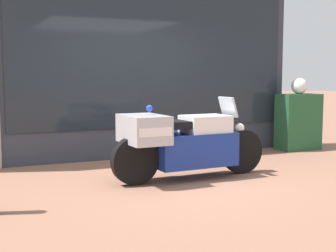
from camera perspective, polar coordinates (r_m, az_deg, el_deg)
The scene contains 6 objects.
ground_plane at distance 6.77m, azimuth 0.66°, elevation -6.40°, with size 60.00×60.00×0.00m, color #8E604C.
shop_building at distance 8.33m, azimuth -8.17°, elevation 9.02°, with size 6.55×0.55×3.78m.
window_display at distance 8.71m, azimuth -2.15°, elevation -0.35°, with size 5.02×0.30×2.06m.
paramedic_motorcycle at distance 6.60m, azimuth 1.72°, elevation -1.86°, with size 2.41×0.80×1.16m.
utility_cabinet at distance 9.66m, azimuth 15.60°, elevation 0.49°, with size 0.85×0.45×1.11m, color #235633.
white_helmet at distance 9.57m, azimuth 15.71°, elevation 4.71°, with size 0.32×0.32×0.32m, color white.
Camera 1 is at (-2.77, -6.00, 1.47)m, focal length 50.00 mm.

